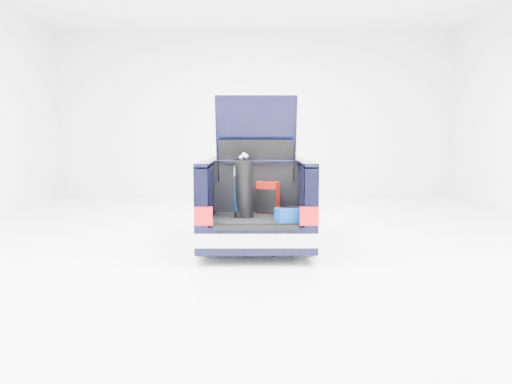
{
  "coord_description": "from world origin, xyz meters",
  "views": [
    {
      "loc": [
        -0.02,
        -9.63,
        1.84
      ],
      "look_at": [
        0.0,
        -0.5,
        0.88
      ],
      "focal_mm": 38.0,
      "sensor_mm": 36.0,
      "label": 1
    }
  ],
  "objects_px": {
    "black_golf_bag": "(244,189)",
    "blue_golf_bag": "(243,191)",
    "car": "(256,200)",
    "red_suitcase": "(268,198)",
    "blue_duffel": "(291,215)"
  },
  "relations": [
    {
      "from": "blue_golf_bag",
      "to": "red_suitcase",
      "type": "bearing_deg",
      "value": 44.13
    },
    {
      "from": "red_suitcase",
      "to": "black_golf_bag",
      "type": "xyz_separation_m",
      "value": [
        -0.37,
        -0.42,
        0.19
      ]
    },
    {
      "from": "black_golf_bag",
      "to": "blue_duffel",
      "type": "bearing_deg",
      "value": -12.85
    },
    {
      "from": "black_golf_bag",
      "to": "blue_golf_bag",
      "type": "distance_m",
      "value": 0.06
    },
    {
      "from": "red_suitcase",
      "to": "blue_duffel",
      "type": "height_order",
      "value": "red_suitcase"
    },
    {
      "from": "red_suitcase",
      "to": "black_golf_bag",
      "type": "height_order",
      "value": "black_golf_bag"
    },
    {
      "from": "red_suitcase",
      "to": "black_golf_bag",
      "type": "bearing_deg",
      "value": -108.8
    },
    {
      "from": "red_suitcase",
      "to": "black_golf_bag",
      "type": "relative_size",
      "value": 0.55
    },
    {
      "from": "black_golf_bag",
      "to": "car",
      "type": "bearing_deg",
      "value": 100.94
    },
    {
      "from": "car",
      "to": "red_suitcase",
      "type": "height_order",
      "value": "car"
    },
    {
      "from": "car",
      "to": "blue_duffel",
      "type": "relative_size",
      "value": 9.81
    },
    {
      "from": "black_golf_bag",
      "to": "blue_golf_bag",
      "type": "bearing_deg",
      "value": 143.91
    },
    {
      "from": "blue_golf_bag",
      "to": "blue_duffel",
      "type": "distance_m",
      "value": 0.88
    },
    {
      "from": "red_suitcase",
      "to": "black_golf_bag",
      "type": "distance_m",
      "value": 0.59
    },
    {
      "from": "black_golf_bag",
      "to": "blue_duffel",
      "type": "relative_size",
      "value": 2.06
    }
  ]
}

